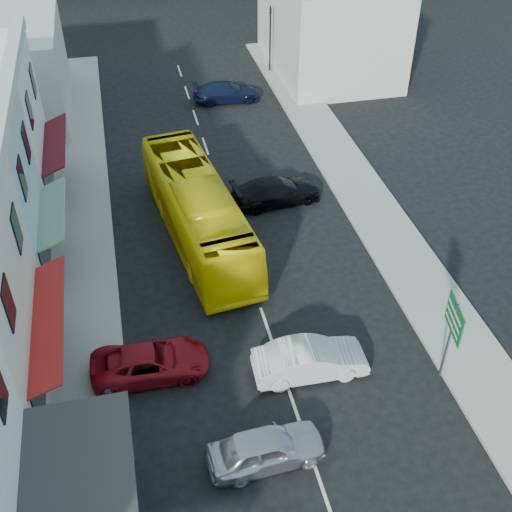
# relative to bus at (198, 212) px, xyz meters

# --- Properties ---
(ground) EXTENTS (120.00, 120.00, 0.00)m
(ground) POSITION_rel_bus_xyz_m (1.81, -10.80, -1.55)
(ground) COLOR black
(ground) RESTS_ON ground
(sidewalk_left) EXTENTS (3.00, 52.00, 0.15)m
(sidewalk_left) POSITION_rel_bus_xyz_m (-5.69, -0.80, -1.48)
(sidewalk_left) COLOR gray
(sidewalk_left) RESTS_ON ground
(sidewalk_right) EXTENTS (3.00, 52.00, 0.15)m
(sidewalk_right) POSITION_rel_bus_xyz_m (9.31, -0.80, -1.48)
(sidewalk_right) COLOR gray
(sidewalk_right) RESTS_ON ground
(distant_block_right) EXTENTS (8.00, 12.00, 7.00)m
(distant_block_right) POSITION_rel_bus_xyz_m (12.81, 19.20, 1.95)
(distant_block_right) COLOR #B7B2A8
(distant_block_right) RESTS_ON ground
(bus) EXTENTS (3.99, 11.83, 3.10)m
(bus) POSITION_rel_bus_xyz_m (0.00, 0.00, 0.00)
(bus) COLOR yellow
(bus) RESTS_ON ground
(car_silver) EXTENTS (4.51, 2.09, 1.40)m
(car_silver) POSITION_rel_bus_xyz_m (0.25, -13.20, -0.85)
(car_silver) COLOR #BCBCC1
(car_silver) RESTS_ON ground
(car_white) EXTENTS (4.44, 1.91, 1.40)m
(car_white) POSITION_rel_bus_xyz_m (2.82, -9.74, -0.85)
(car_white) COLOR silver
(car_white) RESTS_ON ground
(car_red) EXTENTS (4.64, 1.99, 1.40)m
(car_red) POSITION_rel_bus_xyz_m (-3.19, -8.40, -0.85)
(car_red) COLOR maroon
(car_red) RESTS_ON ground
(car_black_near) EXTENTS (4.67, 2.31, 1.40)m
(car_black_near) POSITION_rel_bus_xyz_m (4.54, 2.25, -0.85)
(car_black_near) COLOR black
(car_black_near) RESTS_ON ground
(car_navy_far) EXTENTS (4.56, 2.00, 1.40)m
(car_navy_far) POSITION_rel_bus_xyz_m (4.29, 15.23, -0.85)
(car_navy_far) COLOR black
(car_navy_far) RESTS_ON ground
(pedestrian_left) EXTENTS (0.50, 0.66, 1.70)m
(pedestrian_left) POSITION_rel_bus_xyz_m (-4.75, -10.43, -0.55)
(pedestrian_left) COLOR black
(pedestrian_left) RESTS_ON sidewalk_left
(direction_sign) EXTENTS (0.80, 1.78, 3.81)m
(direction_sign) POSITION_rel_bus_xyz_m (7.77, -10.99, 0.35)
(direction_sign) COLOR #0D6128
(direction_sign) RESTS_ON ground
(traffic_signal) EXTENTS (1.10, 1.28, 4.88)m
(traffic_signal) POSITION_rel_bus_xyz_m (8.41, 19.45, 0.89)
(traffic_signal) COLOR black
(traffic_signal) RESTS_ON ground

